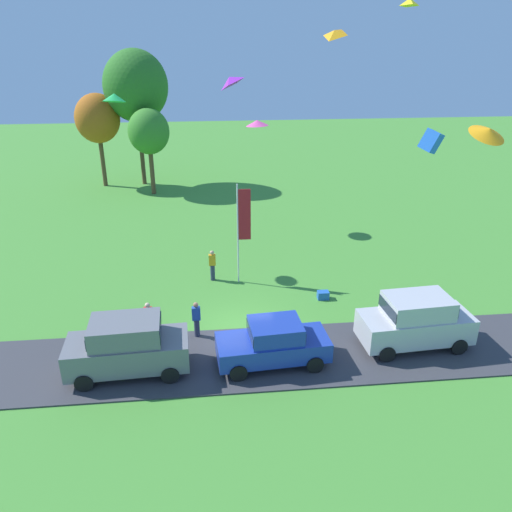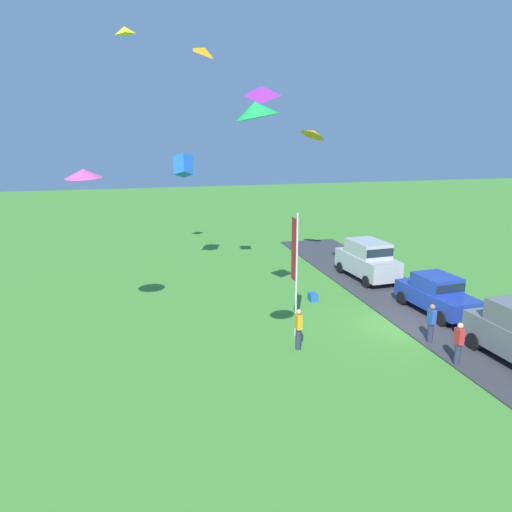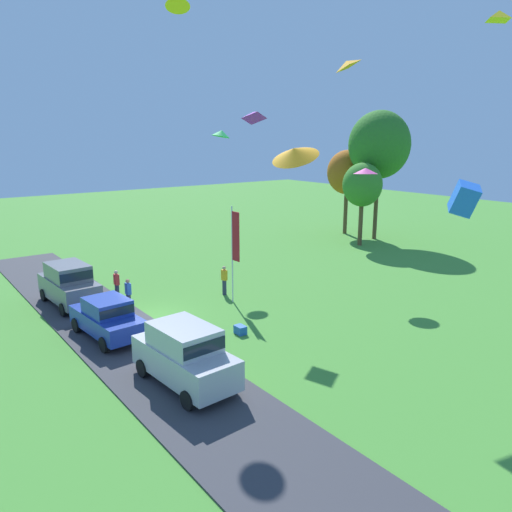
# 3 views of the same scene
# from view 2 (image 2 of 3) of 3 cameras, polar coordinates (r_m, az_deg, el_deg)

# --- Properties ---
(ground_plane) EXTENTS (120.00, 120.00, 0.00)m
(ground_plane) POSITION_cam_2_polar(r_m,az_deg,el_deg) (23.73, 16.05, -7.74)
(ground_plane) COLOR #478E33
(pavement_strip) EXTENTS (36.00, 4.40, 0.06)m
(pavement_strip) POSITION_cam_2_polar(r_m,az_deg,el_deg) (24.79, 20.25, -7.05)
(pavement_strip) COLOR #38383D
(pavement_strip) RESTS_ON ground
(car_sedan_by_flagpole) EXTENTS (4.52, 2.22, 1.84)m
(car_sedan_by_flagpole) POSITION_cam_2_polar(r_m,az_deg,el_deg) (25.56, 19.95, -3.99)
(car_sedan_by_flagpole) COLOR #1E389E
(car_sedan_by_flagpole) RESTS_ON ground
(car_suv_far_end) EXTENTS (4.72, 2.30, 2.28)m
(car_suv_far_end) POSITION_cam_2_polar(r_m,az_deg,el_deg) (30.15, 12.62, -0.26)
(car_suv_far_end) COLOR #B7B7BC
(car_suv_far_end) RESTS_ON ground
(person_beside_suv) EXTENTS (0.36, 0.24, 1.71)m
(person_beside_suv) POSITION_cam_2_polar(r_m,az_deg,el_deg) (20.41, 22.13, -9.27)
(person_beside_suv) COLOR #2D334C
(person_beside_suv) RESTS_ON ground
(person_watching_sky) EXTENTS (0.36, 0.24, 1.71)m
(person_watching_sky) POSITION_cam_2_polar(r_m,az_deg,el_deg) (22.03, 19.38, -7.28)
(person_watching_sky) COLOR #2D334C
(person_watching_sky) RESTS_ON ground
(person_on_lawn) EXTENTS (0.36, 0.24, 1.71)m
(person_on_lawn) POSITION_cam_2_polar(r_m,az_deg,el_deg) (20.34, 4.89, -8.29)
(person_on_lawn) COLOR #2D334C
(person_on_lawn) RESTS_ON ground
(flag_banner) EXTENTS (0.71, 0.08, 5.36)m
(flag_banner) POSITION_cam_2_polar(r_m,az_deg,el_deg) (21.09, 4.48, -0.25)
(flag_banner) COLOR silver
(flag_banner) RESTS_ON ground
(cooler_box) EXTENTS (0.56, 0.40, 0.40)m
(cooler_box) POSITION_cam_2_polar(r_m,az_deg,el_deg) (26.22, 6.53, -4.68)
(cooler_box) COLOR blue
(cooler_box) RESTS_ON ground
(kite_diamond_mid_center) EXTENTS (1.38, 1.38, 0.64)m
(kite_diamond_mid_center) POSITION_cam_2_polar(r_m,az_deg,el_deg) (24.79, -5.86, 22.30)
(kite_diamond_mid_center) COLOR orange
(kite_box_high_right) EXTENTS (1.52, 1.21, 1.52)m
(kite_box_high_right) POSITION_cam_2_polar(r_m,az_deg,el_deg) (30.57, -8.30, 10.22)
(kite_box_high_right) COLOR blue
(kite_delta_trailing_tail) EXTENTS (2.08, 2.08, 0.44)m
(kite_delta_trailing_tail) POSITION_cam_2_polar(r_m,az_deg,el_deg) (21.10, -19.14, 8.90)
(kite_delta_trailing_tail) COLOR #EA4C9E
(kite_delta_high_left) EXTENTS (1.90, 1.90, 0.90)m
(kite_delta_high_left) POSITION_cam_2_polar(r_m,az_deg,el_deg) (31.07, 6.57, 13.79)
(kite_delta_high_left) COLOR orange
(kite_delta_topmost) EXTENTS (1.46, 1.50, 0.63)m
(kite_delta_topmost) POSITION_cam_2_polar(r_m,az_deg,el_deg) (13.52, 0.02, 16.40)
(kite_delta_topmost) COLOR green
(kite_diamond_near_flag) EXTENTS (0.87, 0.87, 0.47)m
(kite_diamond_near_flag) POSITION_cam_2_polar(r_m,az_deg,el_deg) (29.76, -14.81, 23.68)
(kite_diamond_near_flag) COLOR yellow
(kite_diamond_over_trees) EXTENTS (1.33, 1.33, 0.79)m
(kite_diamond_over_trees) POSITION_cam_2_polar(r_m,az_deg,el_deg) (19.60, 0.67, 18.30)
(kite_diamond_over_trees) COLOR purple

